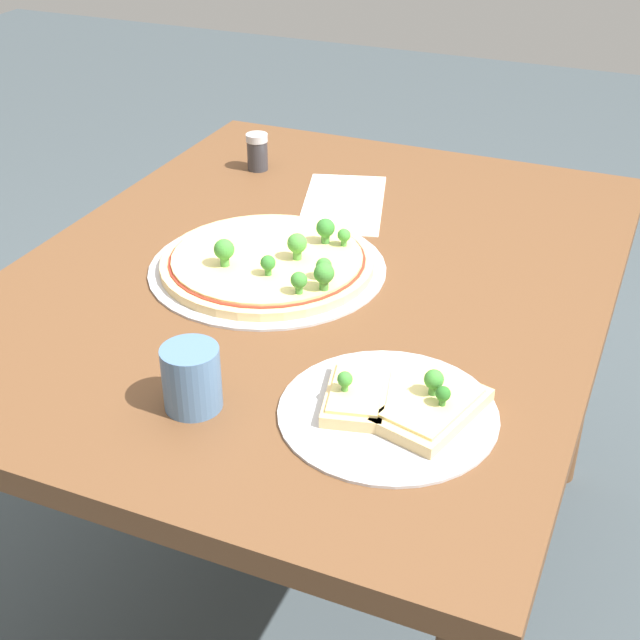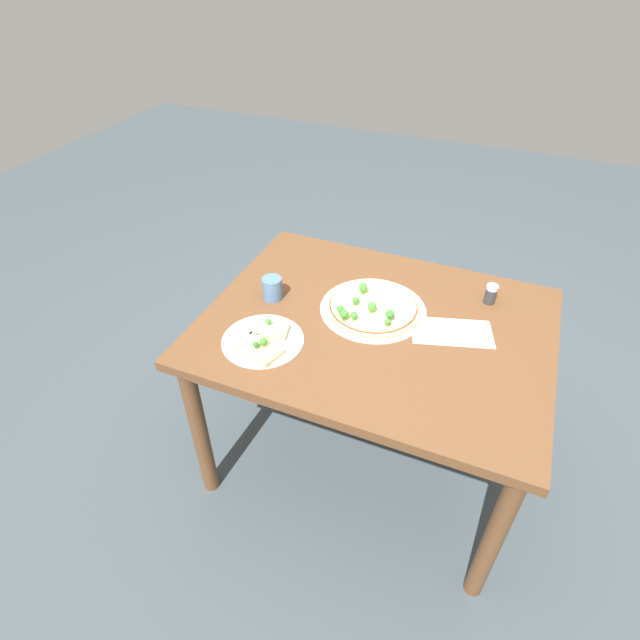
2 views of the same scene
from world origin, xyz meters
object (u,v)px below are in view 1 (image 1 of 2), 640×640
Objects in this scene: condiment_shaker at (257,152)px; drinking_cup at (192,378)px; pizza_tray_slice at (396,406)px; pizza_tray_whole at (269,262)px; dining_table at (315,317)px.

drinking_cup is at bearing -159.46° from condiment_shaker.
pizza_tray_slice is at bearing -70.35° from drinking_cup.
pizza_tray_slice is (-0.27, -0.30, -0.00)m from pizza_tray_whole.
condiment_shaker is at bearing 28.75° from pizza_tray_whole.
pizza_tray_whole is 0.41m from pizza_tray_slice.
pizza_tray_whole is 1.39× the size of pizza_tray_slice.
drinking_cup is (-0.36, -0.07, 0.03)m from pizza_tray_whole.
dining_table is 14.01× the size of drinking_cup.
drinking_cup is at bearing -179.14° from dining_table.
pizza_tray_whole is 0.37m from drinking_cup.
pizza_tray_slice is (-0.31, -0.24, 0.10)m from dining_table.
pizza_tray_whole is 4.51× the size of drinking_cup.
dining_table is 16.07× the size of condiment_shaker.
pizza_tray_slice reaches higher than dining_table.
dining_table is 0.13m from pizza_tray_whole.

